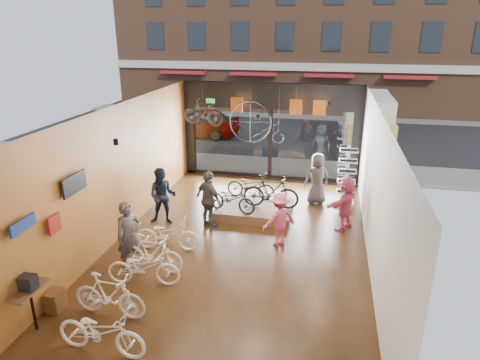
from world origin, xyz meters
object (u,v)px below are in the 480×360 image
(box_truck, at_px, (368,125))
(display_platform, at_px, (254,210))
(display_bike_left, at_px, (231,199))
(customer_1, at_px, (163,196))
(customer_4, at_px, (317,179))
(floor_bike_0, at_px, (101,331))
(street_car, at_px, (198,123))
(floor_bike_1, at_px, (109,295))
(hung_bike, at_px, (203,112))
(display_bike_right, at_px, (251,186))
(floor_bike_3, at_px, (151,253))
(customer_2, at_px, (209,200))
(floor_bike_4, at_px, (167,234))
(customer_5, at_px, (345,203))
(customer_0, at_px, (129,236))
(penny_farthing, at_px, (259,124))
(sunglasses_rack, at_px, (347,176))
(customer_3, at_px, (279,219))
(floor_bike_2, at_px, (143,267))
(display_bike_mid, at_px, (271,192))

(box_truck, xyz_separation_m, display_platform, (-4.03, -8.76, -1.15))
(display_bike_left, relative_size, customer_1, 0.92)
(box_truck, distance_m, customer_4, 7.69)
(display_bike_left, relative_size, customer_4, 0.91)
(floor_bike_0, bearing_deg, street_car, 14.30)
(floor_bike_1, bearing_deg, hung_bike, 4.64)
(floor_bike_1, height_order, display_bike_right, display_bike_right)
(floor_bike_3, height_order, customer_2, customer_2)
(floor_bike_4, height_order, customer_5, customer_5)
(floor_bike_3, xyz_separation_m, floor_bike_4, (-0.02, 1.14, -0.04))
(box_truck, xyz_separation_m, customer_0, (-6.51, -12.67, -0.40))
(floor_bike_3, relative_size, customer_0, 0.93)
(display_platform, bearing_deg, floor_bike_4, -124.22)
(box_truck, bearing_deg, customer_0, -117.22)
(floor_bike_3, bearing_deg, customer_2, -12.14)
(display_platform, xyz_separation_m, penny_farthing, (-0.29, 2.39, 2.35))
(box_truck, relative_size, customer_2, 3.66)
(sunglasses_rack, bearing_deg, floor_bike_1, -130.52)
(box_truck, height_order, customer_5, box_truck)
(display_bike_right, height_order, customer_3, customer_3)
(floor_bike_0, xyz_separation_m, display_platform, (1.67, 6.83, -0.32))
(display_platform, relative_size, hung_bike, 1.52)
(customer_1, height_order, customer_5, customer_1)
(floor_bike_4, xyz_separation_m, display_platform, (1.92, 2.82, -0.31))
(floor_bike_1, distance_m, floor_bike_3, 1.83)
(display_platform, relative_size, customer_3, 1.53)
(display_bike_left, height_order, customer_4, customer_4)
(floor_bike_3, bearing_deg, customer_1, 17.94)
(customer_5, height_order, sunglasses_rack, sunglasses_rack)
(customer_3, bearing_deg, floor_bike_4, -21.10)
(floor_bike_0, relative_size, customer_1, 1.01)
(customer_0, bearing_deg, penny_farthing, 24.05)
(hung_bike, bearing_deg, floor_bike_1, -165.07)
(floor_bike_4, distance_m, display_platform, 3.43)
(customer_4, xyz_separation_m, penny_farthing, (-2.21, 1.00, 1.61))
(floor_bike_3, distance_m, display_platform, 4.41)
(floor_bike_2, relative_size, penny_farthing, 0.89)
(floor_bike_1, bearing_deg, floor_bike_2, -6.52)
(customer_0, bearing_deg, display_bike_mid, 5.35)
(customer_0, bearing_deg, display_platform, 10.84)
(floor_bike_0, bearing_deg, box_truck, -17.02)
(floor_bike_4, distance_m, display_bike_left, 2.58)
(floor_bike_3, bearing_deg, floor_bike_1, 177.20)
(display_bike_mid, distance_m, customer_4, 1.99)
(floor_bike_1, bearing_deg, display_platform, -16.45)
(customer_5, bearing_deg, customer_3, -21.16)
(floor_bike_3, bearing_deg, box_truck, -22.62)
(customer_2, bearing_deg, customer_0, 98.96)
(floor_bike_0, bearing_deg, display_bike_right, -7.72)
(floor_bike_0, height_order, customer_4, customer_4)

